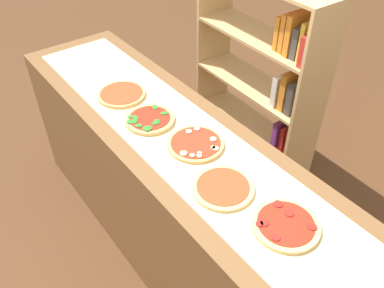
{
  "coord_description": "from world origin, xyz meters",
  "views": [
    {
      "loc": [
        1.06,
        -0.81,
        2.04
      ],
      "look_at": [
        0.0,
        0.0,
        0.92
      ],
      "focal_mm": 37.19,
      "sensor_mm": 36.0,
      "label": 1
    }
  ],
  "objects": [
    {
      "name": "ground_plane",
      "position": [
        0.0,
        0.0,
        0.0
      ],
      "size": [
        12.0,
        12.0,
        0.0
      ],
      "primitive_type": "plane",
      "color": "#4C2D19"
    },
    {
      "name": "pizza_pepperoni_4",
      "position": [
        0.55,
        -0.0,
        0.91
      ],
      "size": [
        0.25,
        0.25,
        0.02
      ],
      "color": "#DBB26B",
      "rests_on": "parchment_paper"
    },
    {
      "name": "parchment_paper",
      "position": [
        0.0,
        0.0,
        0.9
      ],
      "size": [
        2.44,
        0.42,
        0.0
      ],
      "primitive_type": "cube",
      "color": "beige",
      "rests_on": "counter"
    },
    {
      "name": "counter",
      "position": [
        0.0,
        0.0,
        0.45
      ],
      "size": [
        2.63,
        0.58,
        0.9
      ],
      "primitive_type": "cube",
      "color": "brown",
      "rests_on": "ground_plane"
    },
    {
      "name": "pizza_plain_3",
      "position": [
        0.27,
        -0.06,
        0.91
      ],
      "size": [
        0.25,
        0.25,
        0.02
      ],
      "color": "#DBB26B",
      "rests_on": "parchment_paper"
    },
    {
      "name": "pizza_mushroom_2",
      "position": [
        0.0,
        0.02,
        0.91
      ],
      "size": [
        0.25,
        0.25,
        0.02
      ],
      "color": "tan",
      "rests_on": "parchment_paper"
    },
    {
      "name": "pizza_spinach_1",
      "position": [
        -0.27,
        -0.05,
        0.91
      ],
      "size": [
        0.24,
        0.24,
        0.03
      ],
      "color": "tan",
      "rests_on": "parchment_paper"
    },
    {
      "name": "bookshelf",
      "position": [
        -0.33,
        0.87,
        0.66
      ],
      "size": [
        0.92,
        0.32,
        1.35
      ],
      "color": "tan",
      "rests_on": "ground_plane"
    },
    {
      "name": "pizza_plain_0",
      "position": [
        -0.55,
        -0.04,
        0.91
      ],
      "size": [
        0.25,
        0.25,
        0.02
      ],
      "color": "tan",
      "rests_on": "parchment_paper"
    }
  ]
}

